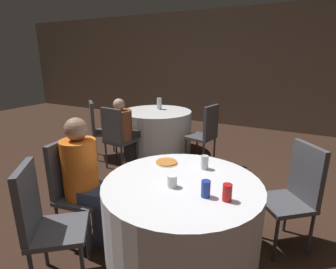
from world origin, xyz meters
name	(u,v)px	position (x,y,z in m)	size (l,w,h in m)	color
ground_plane	(191,254)	(0.00, 0.00, 0.00)	(16.00, 16.00, 0.00)	#382319
wall_back	(274,70)	(0.00, 4.76, 1.40)	(16.00, 0.06, 2.80)	gray
table_near	(181,223)	(-0.05, -0.12, 0.37)	(1.26, 1.26, 0.75)	silver
table_far	(157,131)	(-1.64, 2.22, 0.37)	(1.27, 1.27, 0.75)	white
chair_near_northeast	(296,188)	(0.75, 0.56, 0.57)	(0.56, 0.56, 0.98)	#47474C
chair_near_west	(73,183)	(-1.09, -0.29, 0.57)	(0.46, 0.46, 0.98)	#47474C
chair_near_southwest	(42,217)	(-0.86, -0.78, 0.57)	(0.56, 0.56, 0.98)	#47474C
chair_far_south	(116,134)	(-1.75, 1.17, 0.57)	(0.44, 0.44, 0.98)	#47474C
chair_far_southwest	(98,125)	(-2.36, 1.45, 0.57)	(0.57, 0.57, 0.98)	#47474C
chair_far_east	(206,130)	(-0.61, 2.01, 0.57)	(0.47, 0.47, 0.98)	#47474C
person_orange_shirt	(88,183)	(-0.92, -0.26, 0.60)	(0.49, 0.35, 1.20)	#33384C
person_floral_shirt	(123,132)	(-1.73, 1.34, 0.57)	(0.38, 0.52, 1.10)	#282828
pizza_plate_near	(166,162)	(-0.34, 0.17, 0.76)	(0.22, 0.22, 0.02)	white
soda_can_blue	(206,189)	(0.19, -0.23, 0.81)	(0.07, 0.07, 0.12)	#1E38A5
soda_can_red	(227,192)	(0.33, -0.22, 0.81)	(0.07, 0.07, 0.12)	red
soda_can_silver	(205,162)	(0.01, 0.21, 0.81)	(0.07, 0.07, 0.12)	silver
cup_near	(172,181)	(-0.09, -0.21, 0.79)	(0.08, 0.08, 0.09)	white
bottle_far	(159,104)	(-1.68, 2.39, 0.85)	(0.09, 0.09, 0.21)	silver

